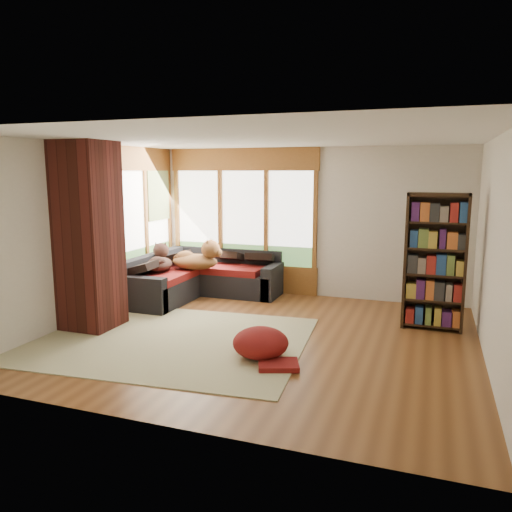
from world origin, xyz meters
The scene contains 17 objects.
floor centered at (0.00, 0.00, 0.00)m, with size 5.50×5.50×0.00m, color brown.
ceiling centered at (0.00, 0.00, 2.60)m, with size 5.50×5.50×0.00m, color white.
wall_back centered at (0.00, 2.50, 1.30)m, with size 5.50×0.04×2.60m, color silver.
wall_front centered at (0.00, -2.50, 1.30)m, with size 5.50×0.04×2.60m, color silver.
wall_left centered at (-2.75, 0.00, 1.30)m, with size 0.04×5.00×2.60m, color silver.
wall_right centered at (2.75, 0.00, 1.30)m, with size 0.04×5.00×2.60m, color silver.
windows_back centered at (-1.20, 2.47, 1.35)m, with size 2.82×0.10×1.90m.
windows_left centered at (-2.72, 1.20, 1.35)m, with size 0.10×2.62×1.90m.
roller_blind centered at (-2.69, 2.03, 1.75)m, with size 0.03×0.72×0.90m, color #829658.
brick_chimney centered at (-2.40, -0.35, 1.30)m, with size 0.70×0.70×2.60m, color #471914.
sectional_sofa centered at (-1.95, 1.70, 0.30)m, with size 2.20×2.20×0.80m.
area_rug centered at (-1.14, -0.50, 0.01)m, with size 3.63×2.77×0.01m, color silver.
bookshelf centered at (2.14, 1.17, 0.95)m, with size 0.82×0.27×1.90m.
pouf centered at (0.24, -0.68, 0.19)m, with size 0.67×0.67×0.36m, color maroon.
dog_tan centered at (-1.67, 1.58, 0.77)m, with size 0.88×0.59×0.46m.
dog_brindle centered at (-2.28, 1.31, 0.73)m, with size 0.66×0.80×0.39m.
throw_pillows centered at (-1.86, 1.75, 0.79)m, with size 1.98×1.68×0.45m.
Camera 1 is at (2.09, -6.03, 2.19)m, focal length 35.00 mm.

